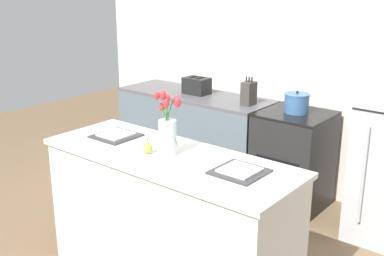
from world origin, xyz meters
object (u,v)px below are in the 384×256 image
(flower_vase, at_px, (168,129))
(pear_figurine, at_px, (148,148))
(cooking_pot, at_px, (297,103))
(toaster, at_px, (197,86))
(plate_setting_left, at_px, (116,135))
(plate_setting_right, at_px, (240,171))
(stove_range, at_px, (293,160))
(knife_block, at_px, (249,93))

(flower_vase, bearing_deg, pear_figurine, -144.19)
(cooking_pot, bearing_deg, toaster, 179.72)
(pear_figurine, xyz_separation_m, plate_setting_left, (-0.42, 0.11, -0.03))
(plate_setting_left, distance_m, plate_setting_right, 1.07)
(flower_vase, distance_m, pear_figurine, 0.19)
(plate_setting_right, bearing_deg, stove_range, 105.60)
(flower_vase, distance_m, cooking_pot, 1.61)
(flower_vase, bearing_deg, stove_range, 86.36)
(stove_range, bearing_deg, cooking_pot, 120.33)
(toaster, relative_size, knife_block, 1.04)
(pear_figurine, bearing_deg, flower_vase, 35.81)
(pear_figurine, relative_size, knife_block, 0.39)
(plate_setting_right, relative_size, toaster, 1.05)
(stove_range, height_order, toaster, toaster)
(pear_figurine, relative_size, plate_setting_left, 0.36)
(stove_range, relative_size, cooking_pot, 4.04)
(pear_figurine, height_order, knife_block, knife_block)
(flower_vase, height_order, toaster, flower_vase)
(toaster, xyz_separation_m, knife_block, (0.66, -0.05, 0.03))
(plate_setting_right, distance_m, knife_block, 1.79)
(knife_block, bearing_deg, cooking_pot, 5.04)
(pear_figurine, relative_size, toaster, 0.38)
(stove_range, height_order, pear_figurine, pear_figurine)
(toaster, distance_m, knife_block, 0.67)
(stove_range, bearing_deg, toaster, 179.07)
(plate_setting_right, distance_m, cooking_pot, 1.64)
(plate_setting_right, relative_size, knife_block, 1.09)
(flower_vase, height_order, knife_block, flower_vase)
(stove_range, bearing_deg, plate_setting_left, -112.15)
(flower_vase, relative_size, cooking_pot, 1.96)
(stove_range, relative_size, pear_figurine, 8.53)
(plate_setting_right, height_order, knife_block, knife_block)
(plate_setting_right, bearing_deg, toaster, 135.06)
(toaster, bearing_deg, pear_figurine, -60.99)
(flower_vase, relative_size, plate_setting_right, 1.49)
(flower_vase, distance_m, plate_setting_left, 0.56)
(pear_figurine, distance_m, knife_block, 1.66)
(flower_vase, bearing_deg, toaster, 123.04)
(pear_figurine, bearing_deg, knife_block, 99.45)
(stove_range, height_order, cooking_pot, cooking_pot)
(plate_setting_right, distance_m, toaster, 2.24)
(stove_range, relative_size, plate_setting_left, 3.07)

